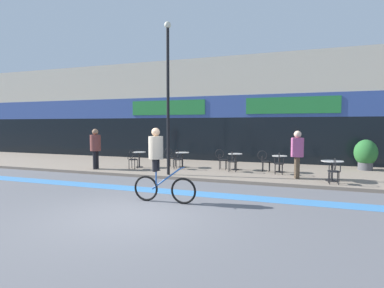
{
  "coord_description": "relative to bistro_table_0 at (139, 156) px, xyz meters",
  "views": [
    {
      "loc": [
        3.7,
        -6.13,
        2.15
      ],
      "look_at": [
        -0.6,
        6.18,
        1.29
      ],
      "focal_mm": 28.0,
      "sensor_mm": 36.0,
      "label": 1
    }
  ],
  "objects": [
    {
      "name": "ground_plane",
      "position": [
        3.29,
        -6.31,
        -0.63
      ],
      "size": [
        120.0,
        120.0,
        0.0
      ],
      "primitive_type": "plane",
      "color": "#5B5B60"
    },
    {
      "name": "sidewalk_slab",
      "position": [
        3.29,
        0.94,
        -0.57
      ],
      "size": [
        40.0,
        5.5,
        0.12
      ],
      "primitive_type": "cube",
      "color": "gray",
      "rests_on": "ground"
    },
    {
      "name": "storefront_facade",
      "position": [
        3.29,
        5.65,
        2.28
      ],
      "size": [
        40.0,
        4.06,
        5.85
      ],
      "color": "beige",
      "rests_on": "ground"
    },
    {
      "name": "bike_lane_stripe",
      "position": [
        3.29,
        -3.75,
        -0.63
      ],
      "size": [
        36.0,
        0.7,
        0.01
      ],
      "primitive_type": "cube",
      "color": "#3D7AB7",
      "rests_on": "ground"
    },
    {
      "name": "bistro_table_0",
      "position": [
        0.0,
        0.0,
        0.0
      ],
      "size": [
        0.62,
        0.62,
        0.73
      ],
      "color": "black",
      "rests_on": "sidewalk_slab"
    },
    {
      "name": "bistro_table_1",
      "position": [
        1.93,
        0.66,
        -0.01
      ],
      "size": [
        0.64,
        0.64,
        0.71
      ],
      "color": "black",
      "rests_on": "sidewalk_slab"
    },
    {
      "name": "bistro_table_2",
      "position": [
        4.44,
        0.71,
        -0.0
      ],
      "size": [
        0.63,
        0.63,
        0.73
      ],
      "color": "black",
      "rests_on": "sidewalk_slab"
    },
    {
      "name": "bistro_table_3",
      "position": [
        6.34,
        0.67,
        -0.02
      ],
      "size": [
        0.62,
        0.62,
        0.7
      ],
      "color": "black",
      "rests_on": "sidewalk_slab"
    },
    {
      "name": "bistro_table_4",
      "position": [
        8.22,
        -0.79,
        0.01
      ],
      "size": [
        0.76,
        0.76,
        0.73
      ],
      "color": "black",
      "rests_on": "sidewalk_slab"
    },
    {
      "name": "cafe_chair_0_near",
      "position": [
        0.01,
        -0.63,
        0.0
      ],
      "size": [
        0.43,
        0.59,
        0.9
      ],
      "rotation": [
        0.0,
        0.0,
        1.65
      ],
      "color": "black",
      "rests_on": "sidewalk_slab"
    },
    {
      "name": "cafe_chair_1_near",
      "position": [
        1.94,
        0.03,
        0.0
      ],
      "size": [
        0.42,
        0.58,
        0.9
      ],
      "rotation": [
        0.0,
        0.0,
        1.61
      ],
      "color": "black",
      "rests_on": "sidewalk_slab"
    },
    {
      "name": "cafe_chair_1_side",
      "position": [
        1.31,
        0.66,
        0.0
      ],
      "size": [
        0.58,
        0.4,
        0.9
      ],
      "rotation": [
        0.0,
        0.0,
        -0.01
      ],
      "color": "black",
      "rests_on": "sidewalk_slab"
    },
    {
      "name": "cafe_chair_2_near",
      "position": [
        4.44,
        0.09,
        0.0
      ],
      "size": [
        0.41,
        0.58,
        0.9
      ],
      "rotation": [
        0.0,
        0.0,
        1.61
      ],
      "color": "black",
      "rests_on": "sidewalk_slab"
    },
    {
      "name": "cafe_chair_2_side",
      "position": [
        3.81,
        0.71,
        0.0
      ],
      "size": [
        0.58,
        0.42,
        0.9
      ],
      "rotation": [
        0.0,
        0.0,
        0.05
      ],
      "color": "black",
      "rests_on": "sidewalk_slab"
    },
    {
      "name": "cafe_chair_3_near",
      "position": [
        6.35,
        0.05,
        0.0
      ],
      "size": [
        0.44,
        0.59,
        0.9
      ],
      "rotation": [
        0.0,
        0.0,
        1.67
      ],
      "color": "black",
      "rests_on": "sidewalk_slab"
    },
    {
      "name": "cafe_chair_3_side",
      "position": [
        5.72,
        0.67,
        0.0
      ],
      "size": [
        0.58,
        0.41,
        0.9
      ],
      "rotation": [
        0.0,
        0.0,
        -0.01
      ],
      "color": "black",
      "rests_on": "sidewalk_slab"
    },
    {
      "name": "cafe_chair_4_near",
      "position": [
        8.22,
        -1.41,
        0.0
      ],
      "size": [
        0.41,
        0.58,
        0.9
      ],
      "rotation": [
        0.0,
        0.0,
        1.59
      ],
      "color": "black",
      "rests_on": "sidewalk_slab"
    },
    {
      "name": "planter_pot",
      "position": [
        9.92,
        2.58,
        0.2
      ],
      "size": [
        0.96,
        0.96,
        1.35
      ],
      "color": "#4C4C51",
      "rests_on": "sidewalk_slab"
    },
    {
      "name": "lamp_post",
      "position": [
        2.14,
        -1.44,
        2.92
      ],
      "size": [
        0.26,
        0.26,
        6.05
      ],
      "color": "black",
      "rests_on": "sidewalk_slab"
    },
    {
      "name": "cyclist_0",
      "position": [
        3.43,
        -5.03,
        0.5
      ],
      "size": [
        1.83,
        0.48,
        2.05
      ],
      "rotation": [
        0.0,
        0.0,
        0.03
      ],
      "color": "black",
      "rests_on": "ground"
    },
    {
      "name": "pedestrian_near_end",
      "position": [
        -1.6,
        -1.12,
        0.57
      ],
      "size": [
        0.51,
        0.51,
        1.82
      ],
      "rotation": [
        0.0,
        0.0,
        3.24
      ],
      "color": "black",
      "rests_on": "sidewalk_slab"
    },
    {
      "name": "pedestrian_far_end",
      "position": [
        7.04,
        -0.59,
        0.55
      ],
      "size": [
        0.56,
        0.56,
        1.79
      ],
      "rotation": [
        0.0,
        0.0,
        0.24
      ],
      "color": "#4C3D2D",
      "rests_on": "sidewalk_slab"
    }
  ]
}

